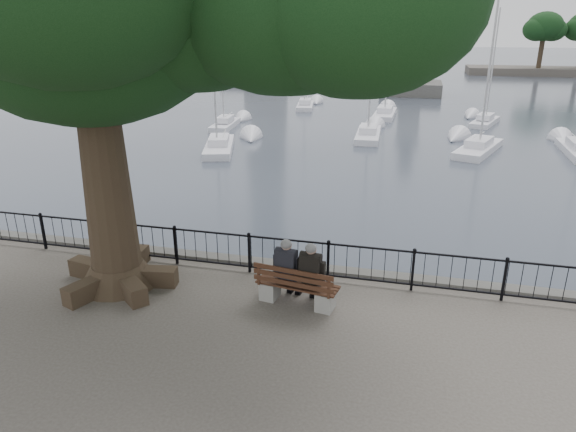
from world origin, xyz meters
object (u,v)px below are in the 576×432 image
(person_right, at_px, (313,276))
(lion_monument, at_px, (412,72))
(person_left, at_px, (289,272))
(bench, at_px, (297,290))

(person_right, xyz_separation_m, lion_monument, (1.13, 48.66, 0.64))
(person_left, bearing_deg, lion_monument, 88.00)
(person_left, xyz_separation_m, person_right, (0.56, -0.09, 0.00))
(person_right, distance_m, lion_monument, 48.68)
(person_left, distance_m, lion_monument, 48.61)
(person_left, bearing_deg, person_right, -8.75)
(person_left, xyz_separation_m, lion_monument, (1.70, 48.57, 0.64))
(person_left, height_order, lion_monument, lion_monument)
(person_right, relative_size, lion_monument, 0.17)
(bench, relative_size, person_left, 1.24)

